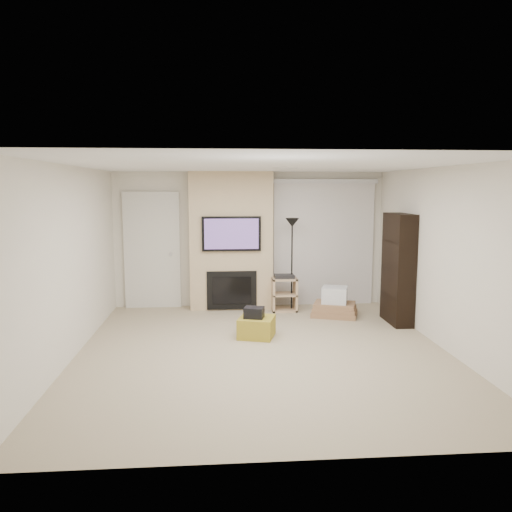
{
  "coord_description": "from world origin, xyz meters",
  "views": [
    {
      "loc": [
        -0.61,
        -6.52,
        2.22
      ],
      "look_at": [
        0.0,
        1.2,
        1.15
      ],
      "focal_mm": 35.0,
      "sensor_mm": 36.0,
      "label": 1
    }
  ],
  "objects": [
    {
      "name": "ceiling",
      "position": [
        0.0,
        0.0,
        2.5
      ],
      "size": [
        5.0,
        5.5,
        0.0
      ],
      "primitive_type": "cube",
      "color": "white",
      "rests_on": "wall_back"
    },
    {
      "name": "wall_left",
      "position": [
        -2.5,
        0.0,
        1.25
      ],
      "size": [
        0.0,
        5.5,
        2.5
      ],
      "primitive_type": "cube",
      "rotation": [
        1.57,
        0.0,
        1.57
      ],
      "color": "silver",
      "rests_on": "ground"
    },
    {
      "name": "black_bag",
      "position": [
        -0.07,
        0.65,
        0.38
      ],
      "size": [
        0.33,
        0.29,
        0.16
      ],
      "primitive_type": "cube",
      "rotation": [
        0.0,
        0.0,
        -0.28
      ],
      "color": "black",
      "rests_on": "ottoman"
    },
    {
      "name": "wall_back",
      "position": [
        0.0,
        2.75,
        1.25
      ],
      "size": [
        5.0,
        0.0,
        2.5
      ],
      "primitive_type": "cube",
      "rotation": [
        1.57,
        0.0,
        0.0
      ],
      "color": "silver",
      "rests_on": "ground"
    },
    {
      "name": "wall_front",
      "position": [
        0.0,
        -2.75,
        1.25
      ],
      "size": [
        5.0,
        0.0,
        2.5
      ],
      "primitive_type": "cube",
      "rotation": [
        1.57,
        0.0,
        0.0
      ],
      "color": "silver",
      "rests_on": "ground"
    },
    {
      "name": "vertical_blinds",
      "position": [
        1.4,
        2.7,
        1.27
      ],
      "size": [
        1.98,
        0.1,
        2.37
      ],
      "color": "silver",
      "rests_on": "floor"
    },
    {
      "name": "box_stack",
      "position": [
        1.42,
        1.81,
        0.19
      ],
      "size": [
        0.91,
        0.79,
        0.51
      ],
      "color": "#9B714E",
      "rests_on": "floor"
    },
    {
      "name": "floor",
      "position": [
        0.0,
        0.0,
        0.0
      ],
      "size": [
        5.0,
        5.5,
        0.0
      ],
      "primitive_type": "cube",
      "color": "tan",
      "rests_on": "ground"
    },
    {
      "name": "floor_lamp",
      "position": [
        0.73,
        2.28,
        1.32
      ],
      "size": [
        0.25,
        0.25,
        1.68
      ],
      "color": "black",
      "rests_on": "floor"
    },
    {
      "name": "entry_door",
      "position": [
        -1.8,
        2.71,
        1.05
      ],
      "size": [
        1.02,
        0.11,
        2.14
      ],
      "color": "silver",
      "rests_on": "floor"
    },
    {
      "name": "wall_right",
      "position": [
        2.5,
        0.0,
        1.25
      ],
      "size": [
        0.0,
        5.5,
        2.5
      ],
      "primitive_type": "cube",
      "rotation": [
        1.57,
        0.0,
        1.57
      ],
      "color": "silver",
      "rests_on": "ground"
    },
    {
      "name": "ottoman",
      "position": [
        -0.03,
        0.68,
        0.15
      ],
      "size": [
        0.62,
        0.62,
        0.3
      ],
      "primitive_type": "cube",
      "rotation": [
        0.0,
        0.0,
        -0.28
      ],
      "color": "#A28F28",
      "rests_on": "floor"
    },
    {
      "name": "av_stand",
      "position": [
        0.59,
        2.25,
        0.35
      ],
      "size": [
        0.45,
        0.38,
        0.66
      ],
      "color": "#D1AE83",
      "rests_on": "floor"
    },
    {
      "name": "fireplace_wall",
      "position": [
        -0.35,
        2.54,
        1.24
      ],
      "size": [
        1.5,
        0.47,
        2.5
      ],
      "color": "#D2B68A",
      "rests_on": "floor"
    },
    {
      "name": "hvac_vent",
      "position": [
        0.4,
        0.8,
        2.5
      ],
      "size": [
        0.35,
        0.18,
        0.01
      ],
      "primitive_type": "cube",
      "color": "silver",
      "rests_on": "ceiling"
    },
    {
      "name": "bookshelf",
      "position": [
        2.34,
        1.31,
        0.9
      ],
      "size": [
        0.3,
        0.8,
        1.8
      ],
      "color": "black",
      "rests_on": "floor"
    }
  ]
}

